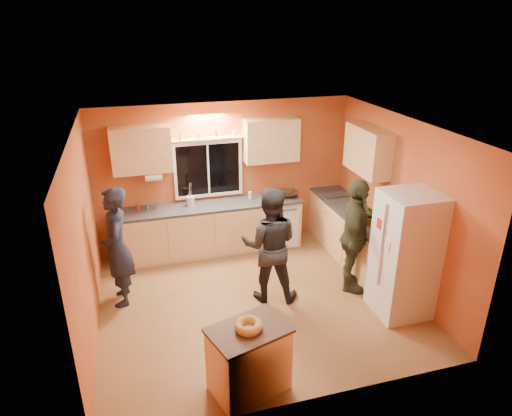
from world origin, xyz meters
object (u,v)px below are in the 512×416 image
object	(u,v)px
refrigerator	(405,255)
person_left	(117,247)
island	(249,359)
person_right	(354,236)
person_center	(270,245)

from	to	relation	value
refrigerator	person_left	world-z (taller)	refrigerator
island	refrigerator	bearing A→B (deg)	1.91
person_left	person_right	world-z (taller)	person_left
person_left	person_center	bearing A→B (deg)	76.17
person_left	person_right	size ratio (longest dim) A/B	1.00
refrigerator	person_right	bearing A→B (deg)	118.23
person_center	island	bearing A→B (deg)	84.55
island	person_left	world-z (taller)	person_left
refrigerator	person_center	world-z (taller)	refrigerator
refrigerator	person_center	distance (m)	1.88
person_left	person_center	size ratio (longest dim) A/B	1.02
refrigerator	person_center	bearing A→B (deg)	153.36
person_left	person_center	distance (m)	2.17
refrigerator	person_right	world-z (taller)	refrigerator
refrigerator	person_right	distance (m)	0.82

